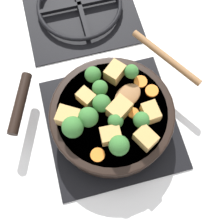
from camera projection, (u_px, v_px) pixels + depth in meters
ground_plane at (112, 124)px, 0.77m from camera, size 2.40×2.40×0.00m
front_burner_grate at (112, 123)px, 0.76m from camera, size 0.31×0.31×0.03m
rear_burner_grate at (80, 6)px, 0.88m from camera, size 0.31×0.31×0.03m
skillet_pan at (111, 116)px, 0.71m from camera, size 0.38×0.29×0.06m
wooden_spoon at (148, 75)px, 0.71m from camera, size 0.22×0.20×0.02m
tofu_cube_center_large at (68, 117)px, 0.67m from camera, size 0.06×0.06×0.04m
tofu_cube_near_handle at (86, 97)px, 0.69m from camera, size 0.04×0.05×0.03m
tofu_cube_east_chunk at (111, 135)px, 0.65m from camera, size 0.04×0.04×0.03m
tofu_cube_west_chunk at (151, 112)px, 0.67m from camera, size 0.04×0.04×0.03m
tofu_cube_back_piece at (115, 72)px, 0.71m from camera, size 0.05×0.05×0.03m
tofu_cube_front_piece at (119, 109)px, 0.67m from camera, size 0.06×0.06×0.04m
tofu_cube_mid_small at (146, 138)px, 0.65m from camera, size 0.05×0.06×0.03m
broccoli_floret_near_spoon at (102, 103)px, 0.67m from camera, size 0.04×0.04×0.05m
broccoli_floret_center_top at (115, 121)px, 0.66m from camera, size 0.03×0.03×0.04m
broccoli_floret_east_rim at (88, 117)px, 0.66m from camera, size 0.04×0.04×0.05m
broccoli_floret_west_rim at (141, 120)px, 0.66m from camera, size 0.04×0.04×0.04m
broccoli_floret_north_edge at (119, 146)px, 0.63m from camera, size 0.04×0.04×0.05m
broccoli_floret_south_cluster at (100, 88)px, 0.68m from camera, size 0.04×0.04×0.04m
broccoli_floret_mid_floret at (93, 75)px, 0.69m from camera, size 0.04×0.04×0.04m
broccoli_floret_small_inner at (73, 127)px, 0.65m from camera, size 0.05×0.05×0.05m
broccoli_floret_tall_stem at (131, 72)px, 0.70m from camera, size 0.03×0.03×0.04m
carrot_slice_orange_thin at (98, 155)px, 0.65m from camera, size 0.03×0.03×0.01m
carrot_slice_near_center at (133, 113)px, 0.69m from camera, size 0.02×0.02×0.01m
carrot_slice_edge_slice at (141, 82)px, 0.71m from camera, size 0.03×0.03×0.01m
carrot_slice_under_broccoli at (152, 91)px, 0.71m from camera, size 0.03×0.03×0.01m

